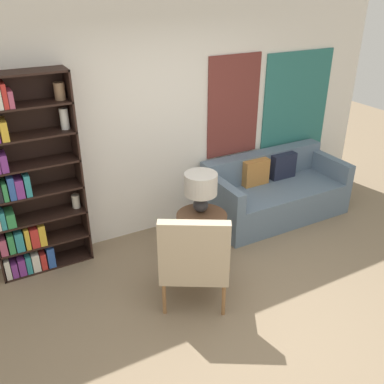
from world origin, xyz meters
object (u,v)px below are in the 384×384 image
at_px(couch, 274,193).
at_px(table_lamp, 201,187).
at_px(armchair, 194,258).
at_px(bookshelf, 21,185).
at_px(side_table, 202,220).

height_order(couch, table_lamp, table_lamp).
height_order(armchair, couch, armchair).
xyz_separation_m(bookshelf, table_lamp, (1.71, -0.64, -0.15)).
bearing_deg(table_lamp, side_table, -110.74).
distance_m(armchair, couch, 2.13).
distance_m(bookshelf, couch, 3.13).
xyz_separation_m(side_table, table_lamp, (0.03, 0.08, 0.36)).
bearing_deg(armchair, couch, 31.32).
bearing_deg(bookshelf, table_lamp, -20.38).
relative_size(armchair, side_table, 1.79).
xyz_separation_m(bookshelf, couch, (3.03, -0.27, -0.70)).
xyz_separation_m(bookshelf, side_table, (1.68, -0.72, -0.51)).
height_order(armchair, table_lamp, table_lamp).
relative_size(couch, side_table, 3.26).
relative_size(bookshelf, table_lamp, 4.66).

